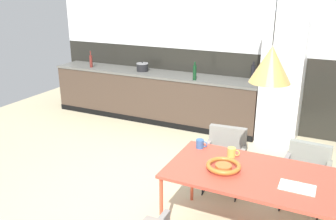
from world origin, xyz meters
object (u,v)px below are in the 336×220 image
at_px(bottle_oil_tall, 253,72).
at_px(pendant_lamp_over_table_near, 271,64).
at_px(mug_short_terracotta, 232,152).
at_px(bottle_vinegar_dark, 91,61).
at_px(cooking_pot, 142,67).
at_px(bottle_wine_green, 195,72).
at_px(dining_table, 260,178).
at_px(mug_dark_espresso, 200,144).
at_px(open_book, 297,187).
at_px(refrigerator_column, 282,79).
at_px(fruit_bowl, 223,166).
at_px(armchair_far_side, 225,152).
at_px(armchair_facing_counter, 307,168).

distance_m(bottle_oil_tall, pendant_lamp_over_table_near, 3.04).
distance_m(mug_short_terracotta, bottle_vinegar_dark, 4.20).
distance_m(cooking_pot, bottle_wine_green, 1.16).
height_order(dining_table, bottle_vinegar_dark, bottle_vinegar_dark).
bearing_deg(mug_dark_espresso, open_book, -21.27).
bearing_deg(pendant_lamp_over_table_near, open_book, -21.35).
relative_size(bottle_wine_green, bottle_vinegar_dark, 0.96).
distance_m(refrigerator_column, bottle_vinegar_dark, 3.61).
height_order(fruit_bowl, mug_short_terracotta, mug_short_terracotta).
relative_size(mug_dark_espresso, cooking_pot, 0.58).
bearing_deg(armchair_far_side, refrigerator_column, -105.57).
relative_size(dining_table, fruit_bowl, 5.26).
bearing_deg(dining_table, open_book, -17.15).
xyz_separation_m(armchair_facing_counter, fruit_bowl, (-0.69, -0.95, 0.31)).
xyz_separation_m(armchair_far_side, pendant_lamp_over_table_near, (0.57, -0.81, 1.28)).
distance_m(cooking_pot, bottle_oil_tall, 2.03).
distance_m(refrigerator_column, open_book, 2.86).
distance_m(fruit_bowl, mug_short_terracotta, 0.32).
height_order(refrigerator_column, mug_dark_espresso, refrigerator_column).
bearing_deg(bottle_wine_green, open_book, -52.57).
bearing_deg(refrigerator_column, cooking_pot, 179.82).
bearing_deg(armchair_facing_counter, bottle_oil_tall, -57.76).
xyz_separation_m(bottle_vinegar_dark, bottle_oil_tall, (3.10, 0.33, 0.01)).
height_order(mug_short_terracotta, bottle_vinegar_dark, bottle_vinegar_dark).
xyz_separation_m(open_book, pendant_lamp_over_table_near, (-0.34, 0.13, 1.03)).
relative_size(fruit_bowl, pendant_lamp_over_table_near, 0.33).
relative_size(armchair_far_side, fruit_bowl, 2.34).
bearing_deg(dining_table, bottle_wine_green, 123.41).
relative_size(dining_table, cooking_pot, 7.81).
bearing_deg(mug_short_terracotta, pendant_lamp_over_table_near, -31.89).
relative_size(armchair_facing_counter, open_book, 2.39).
bearing_deg(mug_short_terracotta, bottle_oil_tall, 98.60).
bearing_deg(fruit_bowl, bottle_wine_green, 116.99).
bearing_deg(dining_table, pendant_lamp_over_table_near, 90.00).
bearing_deg(refrigerator_column, pendant_lamp_over_table_near, -85.12).
bearing_deg(refrigerator_column, mug_short_terracotta, -92.67).
bearing_deg(cooking_pot, dining_table, -44.24).
xyz_separation_m(refrigerator_column, dining_table, (0.23, -2.68, -0.33)).
height_order(refrigerator_column, bottle_wine_green, refrigerator_column).
relative_size(refrigerator_column, bottle_vinegar_dark, 6.36).
relative_size(mug_dark_espresso, pendant_lamp_over_table_near, 0.13).
height_order(bottle_vinegar_dark, bottle_oil_tall, bottle_vinegar_dark).
xyz_separation_m(fruit_bowl, open_book, (0.67, -0.03, -0.04)).
bearing_deg(open_book, fruit_bowl, 177.65).
xyz_separation_m(armchair_far_side, bottle_vinegar_dark, (-3.26, 1.72, 0.55)).
xyz_separation_m(bottle_wine_green, bottle_vinegar_dark, (-2.21, 0.09, -0.01)).
distance_m(mug_short_terracotta, cooking_pot, 3.45).
distance_m(open_book, cooking_pot, 4.18).
distance_m(bottle_wine_green, bottle_vinegar_dark, 2.21).
height_order(armchair_far_side, fruit_bowl, fruit_bowl).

